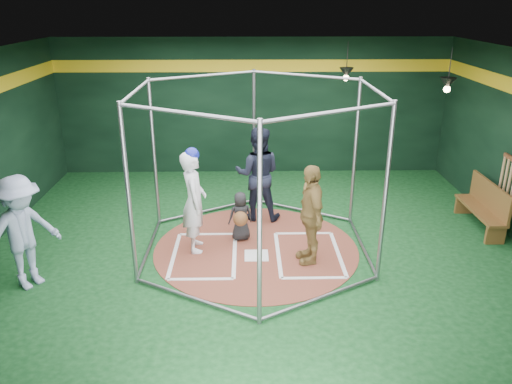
{
  "coord_description": "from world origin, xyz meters",
  "views": [
    {
      "loc": [
        -0.17,
        -8.32,
        4.37
      ],
      "look_at": [
        0.0,
        0.1,
        1.1
      ],
      "focal_mm": 35.0,
      "sensor_mm": 36.0,
      "label": 1
    }
  ],
  "objects_px": {
    "umpire": "(258,174)",
    "dugout_bench": "(485,205)",
    "batter_figure": "(194,200)",
    "visitor_leopard": "(311,214)"
  },
  "relations": [
    {
      "from": "visitor_leopard",
      "to": "batter_figure",
      "type": "bearing_deg",
      "value": -111.6
    },
    {
      "from": "batter_figure",
      "to": "umpire",
      "type": "xyz_separation_m",
      "value": [
        1.18,
        1.38,
        0.02
      ]
    },
    {
      "from": "batter_figure",
      "to": "umpire",
      "type": "height_order",
      "value": "umpire"
    },
    {
      "from": "umpire",
      "to": "dugout_bench",
      "type": "xyz_separation_m",
      "value": [
        4.56,
        -0.55,
        -0.5
      ]
    },
    {
      "from": "batter_figure",
      "to": "dugout_bench",
      "type": "xyz_separation_m",
      "value": [
        5.75,
        0.83,
        -0.49
      ]
    },
    {
      "from": "umpire",
      "to": "dugout_bench",
      "type": "distance_m",
      "value": 4.62
    },
    {
      "from": "umpire",
      "to": "batter_figure",
      "type": "bearing_deg",
      "value": 55.68
    },
    {
      "from": "umpire",
      "to": "dugout_bench",
      "type": "relative_size",
      "value": 1.19
    },
    {
      "from": "batter_figure",
      "to": "visitor_leopard",
      "type": "bearing_deg",
      "value": -13.25
    },
    {
      "from": "batter_figure",
      "to": "visitor_leopard",
      "type": "height_order",
      "value": "batter_figure"
    }
  ]
}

